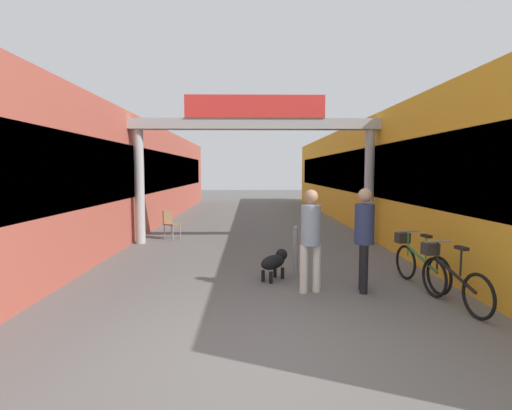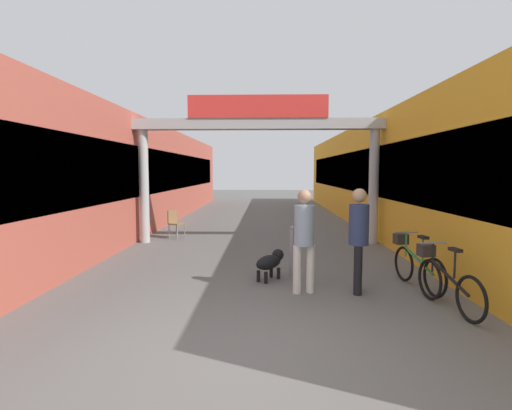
{
  "view_description": "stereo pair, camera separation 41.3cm",
  "coord_description": "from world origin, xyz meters",
  "px_view_note": "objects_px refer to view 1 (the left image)",
  "views": [
    {
      "loc": [
        -0.16,
        -4.49,
        2.11
      ],
      "look_at": [
        0.0,
        5.04,
        1.3
      ],
      "focal_mm": 28.0,
      "sensor_mm": 36.0,
      "label": 1
    },
    {
      "loc": [
        0.25,
        -4.49,
        2.11
      ],
      "look_at": [
        0.0,
        5.04,
        1.3
      ],
      "focal_mm": 28.0,
      "sensor_mm": 36.0,
      "label": 2
    }
  ],
  "objects_px": {
    "pedestrian_companion": "(364,232)",
    "dog_on_leash": "(275,261)",
    "pedestrian_with_dog": "(311,233)",
    "bicycle_green_second": "(418,262)",
    "bollard_post_metal": "(295,250)",
    "bicycle_black_nearest": "(450,278)",
    "cafe_chair_wood_nearer": "(170,222)"
  },
  "relations": [
    {
      "from": "pedestrian_companion",
      "to": "bicycle_black_nearest",
      "type": "distance_m",
      "value": 1.5
    },
    {
      "from": "bicycle_green_second",
      "to": "pedestrian_companion",
      "type": "bearing_deg",
      "value": -160.68
    },
    {
      "from": "dog_on_leash",
      "to": "bicycle_green_second",
      "type": "xyz_separation_m",
      "value": [
        2.63,
        -0.41,
        0.08
      ]
    },
    {
      "from": "dog_on_leash",
      "to": "cafe_chair_wood_nearer",
      "type": "bearing_deg",
      "value": 122.1
    },
    {
      "from": "bicycle_black_nearest",
      "to": "bollard_post_metal",
      "type": "xyz_separation_m",
      "value": [
        -2.23,
        1.84,
        0.08
      ]
    },
    {
      "from": "bollard_post_metal",
      "to": "bicycle_black_nearest",
      "type": "bearing_deg",
      "value": -39.46
    },
    {
      "from": "dog_on_leash",
      "to": "bollard_post_metal",
      "type": "bearing_deg",
      "value": 34.85
    },
    {
      "from": "bicycle_green_second",
      "to": "pedestrian_with_dog",
      "type": "bearing_deg",
      "value": -168.34
    },
    {
      "from": "pedestrian_with_dog",
      "to": "bicycle_black_nearest",
      "type": "xyz_separation_m",
      "value": [
        2.1,
        -0.7,
        -0.6
      ]
    },
    {
      "from": "dog_on_leash",
      "to": "pedestrian_with_dog",
      "type": "bearing_deg",
      "value": -55.88
    },
    {
      "from": "dog_on_leash",
      "to": "bicycle_black_nearest",
      "type": "height_order",
      "value": "bicycle_black_nearest"
    },
    {
      "from": "bicycle_black_nearest",
      "to": "bicycle_green_second",
      "type": "distance_m",
      "value": 1.12
    },
    {
      "from": "pedestrian_companion",
      "to": "cafe_chair_wood_nearer",
      "type": "relative_size",
      "value": 2.04
    },
    {
      "from": "pedestrian_with_dog",
      "to": "cafe_chair_wood_nearer",
      "type": "relative_size",
      "value": 2.02
    },
    {
      "from": "bicycle_green_second",
      "to": "cafe_chair_wood_nearer",
      "type": "bearing_deg",
      "value": 137.48
    },
    {
      "from": "bicycle_black_nearest",
      "to": "bollard_post_metal",
      "type": "height_order",
      "value": "bollard_post_metal"
    },
    {
      "from": "bollard_post_metal",
      "to": "cafe_chair_wood_nearer",
      "type": "xyz_separation_m",
      "value": [
        -3.4,
        4.42,
        0.02
      ]
    },
    {
      "from": "pedestrian_with_dog",
      "to": "pedestrian_companion",
      "type": "height_order",
      "value": "pedestrian_companion"
    },
    {
      "from": "pedestrian_with_dog",
      "to": "bicycle_green_second",
      "type": "distance_m",
      "value": 2.19
    },
    {
      "from": "dog_on_leash",
      "to": "bollard_post_metal",
      "type": "relative_size",
      "value": 0.76
    },
    {
      "from": "pedestrian_companion",
      "to": "dog_on_leash",
      "type": "bearing_deg",
      "value": 151.86
    },
    {
      "from": "bicycle_green_second",
      "to": "bollard_post_metal",
      "type": "relative_size",
      "value": 1.65
    },
    {
      "from": "bollard_post_metal",
      "to": "cafe_chair_wood_nearer",
      "type": "distance_m",
      "value": 5.57
    },
    {
      "from": "pedestrian_with_dog",
      "to": "cafe_chair_wood_nearer",
      "type": "distance_m",
      "value": 6.6
    },
    {
      "from": "pedestrian_with_dog",
      "to": "dog_on_leash",
      "type": "height_order",
      "value": "pedestrian_with_dog"
    },
    {
      "from": "bollard_post_metal",
      "to": "bicycle_green_second",
      "type": "bearing_deg",
      "value": -18.04
    },
    {
      "from": "pedestrian_with_dog",
      "to": "cafe_chair_wood_nearer",
      "type": "xyz_separation_m",
      "value": [
        -3.53,
        5.56,
        -0.5
      ]
    },
    {
      "from": "pedestrian_companion",
      "to": "dog_on_leash",
      "type": "height_order",
      "value": "pedestrian_companion"
    },
    {
      "from": "pedestrian_with_dog",
      "to": "bicycle_black_nearest",
      "type": "height_order",
      "value": "pedestrian_with_dog"
    },
    {
      "from": "pedestrian_companion",
      "to": "bicycle_black_nearest",
      "type": "relative_size",
      "value": 1.08
    },
    {
      "from": "bicycle_green_second",
      "to": "cafe_chair_wood_nearer",
      "type": "relative_size",
      "value": 1.88
    },
    {
      "from": "bicycle_black_nearest",
      "to": "bollard_post_metal",
      "type": "bearing_deg",
      "value": 140.54
    }
  ]
}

